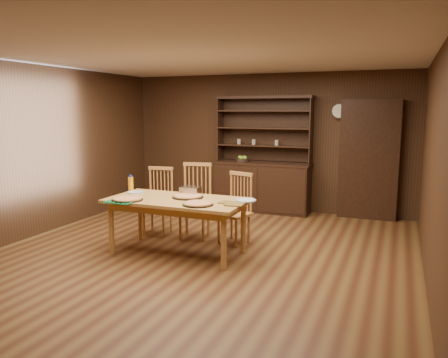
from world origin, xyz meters
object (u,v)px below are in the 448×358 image
at_px(dining_table, 177,205).
at_px(chair_left, 159,198).
at_px(chair_right, 237,206).
at_px(juice_bottle, 131,183).
at_px(china_hutch, 262,180).
at_px(chair_center, 196,198).

height_order(dining_table, chair_left, chair_left).
bearing_deg(chair_right, chair_left, -163.14).
bearing_deg(chair_left, juice_bottle, -116.20).
height_order(chair_left, chair_right, chair_left).
relative_size(china_hutch, dining_table, 1.18).
xyz_separation_m(dining_table, chair_right, (0.56, 0.78, -0.12)).
distance_m(china_hutch, chair_left, 2.30).
xyz_separation_m(china_hutch, chair_right, (0.25, -2.06, -0.05)).
height_order(dining_table, chair_right, chair_right).
relative_size(dining_table, chair_center, 1.64).
bearing_deg(dining_table, chair_left, 133.41).
distance_m(china_hutch, chair_center, 2.06).
bearing_deg(chair_center, china_hutch, 67.64).
bearing_deg(juice_bottle, chair_center, 33.84).
xyz_separation_m(china_hutch, dining_table, (-0.31, -2.83, 0.07)).
distance_m(chair_center, juice_bottle, 0.99).
xyz_separation_m(chair_center, chair_right, (0.68, -0.04, -0.06)).
height_order(chair_left, chair_center, chair_center).
bearing_deg(chair_right, juice_bottle, -144.29).
height_order(chair_center, juice_bottle, chair_center).
bearing_deg(chair_left, chair_center, -4.35).
bearing_deg(juice_bottle, chair_right, 18.43).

